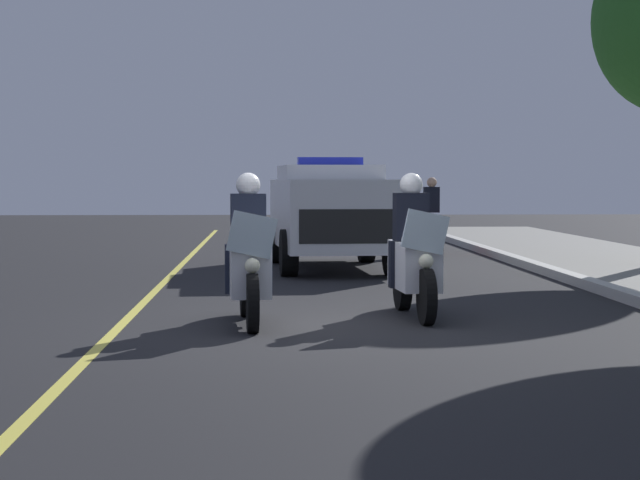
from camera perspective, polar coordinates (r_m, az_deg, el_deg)
The scene contains 6 objects.
ground_plane at distance 12.65m, azimuth 0.27°, elevation -4.37°, with size 80.00×80.00×0.00m, color black.
lane_stripe_center at distance 12.74m, azimuth -10.13°, elevation -4.35°, with size 48.00×0.12×0.01m, color #E0D14C.
police_motorcycle_lead_left at distance 12.79m, azimuth -3.60°, elevation -1.15°, with size 2.14×0.61×1.72m.
police_motorcycle_lead_right at distance 13.47m, azimuth 4.76°, elevation -0.94°, with size 2.14×0.61×1.72m.
police_suv at distance 20.73m, azimuth 0.53°, elevation 1.49°, with size 5.01×2.32×2.05m.
cyclist_background at distance 24.78m, azimuth 5.66°, elevation 1.22°, with size 1.76×0.33×1.69m.
Camera 1 is at (12.53, -0.65, 1.64)m, focal length 63.34 mm.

